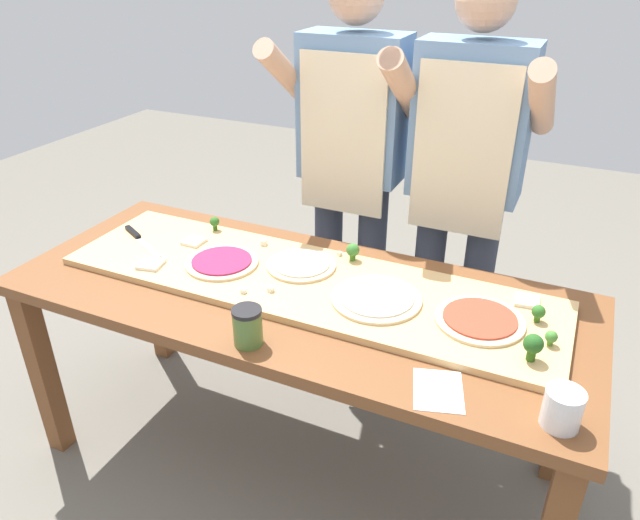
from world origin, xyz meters
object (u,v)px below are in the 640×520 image
Objects in this scene: pizza_slice_far_right at (194,241)px; broccoli_floret_front_right at (215,222)px; cheese_crumble_d at (264,242)px; chefs_knife at (138,237)px; broccoli_floret_back_right at (353,251)px; pizza_whole_cheese_artichoke at (301,265)px; flour_cup at (562,410)px; pizza_slice_far_left at (527,301)px; sauce_jar at (248,326)px; prep_table at (296,314)px; broccoli_floret_back_mid at (551,336)px; cheese_crumble_c at (243,291)px; cheese_crumble_b at (271,289)px; cheese_crumble_a at (340,254)px; cook_left at (351,154)px; pizza_whole_tomato_red at (480,320)px; pizza_whole_beet_magenta at (222,262)px; broccoli_floret_center_right at (533,345)px; cook_right at (465,170)px; pizza_slice_near_right at (151,264)px; pizza_whole_white_garlic at (376,298)px; recipe_note at (438,390)px; broccoli_floret_front_mid at (538,312)px.

pizza_slice_far_right is 0.13m from broccoli_floret_front_right.
chefs_knife is at bearing -161.52° from cheese_crumble_d.
broccoli_floret_back_right is at bearing -0.39° from broccoli_floret_front_right.
pizza_whole_cheese_artichoke is 2.41× the size of flour_cup.
sauce_jar reaches higher than pizza_slice_far_left.
prep_table is 26.37× the size of pizza_slice_far_left.
pizza_whole_cheese_artichoke is at bearing 172.49° from broccoli_floret_back_mid.
broccoli_floret_back_mid reaches higher than cheese_crumble_c.
broccoli_floret_back_mid is at bearing 5.40° from cheese_crumble_b.
cook_left is at bearing 107.49° from cheese_crumble_a.
pizza_whole_tomato_red is 0.20m from pizza_slice_far_left.
broccoli_floret_front_right is (-0.17, 0.22, 0.03)m from pizza_whole_beet_magenta.
pizza_whole_cheese_artichoke and pizza_whole_beet_magenta have the same top height.
broccoli_floret_center_right reaches higher than cheese_crumble_a.
broccoli_floret_center_right is 0.80× the size of flour_cup.
broccoli_floret_front_right is 0.48× the size of sauce_jar.
broccoli_floret_center_right is (0.63, -0.31, 0.01)m from broccoli_floret_back_right.
cook_left is (-0.81, 0.75, 0.18)m from broccoli_floret_center_right.
prep_table is at bearing -119.32° from cook_right.
broccoli_floret_front_right is (-1.03, 0.20, 0.03)m from pizza_whole_tomato_red.
pizza_slice_near_right is at bearing -155.99° from pizza_whole_cheese_artichoke.
pizza_whole_white_garlic is at bearing 19.04° from cheese_crumble_c.
pizza_slice_far_left is at bearing -0.14° from cheese_crumble_d.
broccoli_floret_center_right reaches higher than flour_cup.
broccoli_floret_back_mid reaches higher than pizza_whole_cheese_artichoke.
broccoli_floret_back_mid is 0.37m from recipe_note.
cheese_crumble_a is 0.01× the size of cook_right.
pizza_whole_beet_magenta is 0.55m from pizza_whole_white_garlic.
broccoli_floret_front_right is 3.91× the size of cheese_crumble_a.
cook_right is (0.42, 0.73, 0.22)m from cheese_crumble_b.
cheese_crumble_c is (-0.85, -0.03, -0.04)m from broccoli_floret_center_right.
chefs_knife is at bearing -149.62° from cook_right.
cook_left is (-0.03, 0.73, 0.22)m from cheese_crumble_b.
broccoli_floret_back_mid is 0.82m from cheese_crumble_b.
pizza_whole_beet_magenta is 1.15m from flour_cup.
cheese_crumble_d is at bearing 138.85° from prep_table.
cheese_crumble_c is at bearing -3.05° from pizza_slice_near_right.
pizza_whole_beet_magenta is 1.56× the size of recipe_note.
recipe_note is (0.77, -0.48, -0.03)m from cheese_crumble_d.
flour_cup is 0.06× the size of cook_right.
cook_right reaches higher than flour_cup.
pizza_whole_beet_magenta is 1.02m from broccoli_floret_front_mid.
cheese_crumble_b is at bearing 103.99° from sauce_jar.
pizza_whole_beet_magenta is 0.45m from broccoli_floret_back_right.
broccoli_floret_center_right is at bearing -64.05° from cook_right.
pizza_whole_white_garlic is 0.74m from pizza_slice_far_right.
prep_table is at bearing -83.13° from cook_left.
pizza_whole_tomato_red is 0.17m from broccoli_floret_front_mid.
broccoli_floret_back_right is (0.60, 0.32, 0.03)m from pizza_slice_near_right.
chefs_knife is 4.93× the size of broccoli_floret_front_right.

